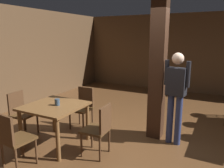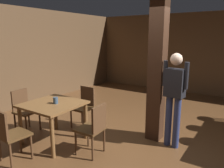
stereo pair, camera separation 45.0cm
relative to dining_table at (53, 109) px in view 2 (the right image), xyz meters
The scene contains 11 objects.
ground_plane 1.85m from the dining_table, 28.15° to the left, with size 10.80×10.80×0.00m, color brown.
wall_back 5.58m from the dining_table, 73.97° to the left, with size 8.00×0.10×2.80m, color brown.
wall_left 2.71m from the dining_table, 161.71° to the left, with size 0.10×9.00×2.80m, color brown.
pillar 2.11m from the dining_table, 37.58° to the left, with size 0.28×0.28×2.80m, color #382114.
dining_table is the anchor object (origin of this frame).
chair_east 0.95m from the dining_table, ahead, with size 0.44×0.44×0.89m.
chair_south 0.90m from the dining_table, 91.65° to the right, with size 0.46×0.46×0.89m.
chair_west 0.90m from the dining_table, behind, with size 0.44×0.44×0.89m.
chair_north 0.89m from the dining_table, 89.09° to the left, with size 0.42×0.42×0.89m.
napkin_cup 0.19m from the dining_table, ahead, with size 0.09×0.09×0.12m, color #33475B.
standing_person 2.25m from the dining_table, 28.43° to the left, with size 0.47×0.24×1.72m.
Camera 2 is at (1.55, -3.49, 2.00)m, focal length 35.00 mm.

